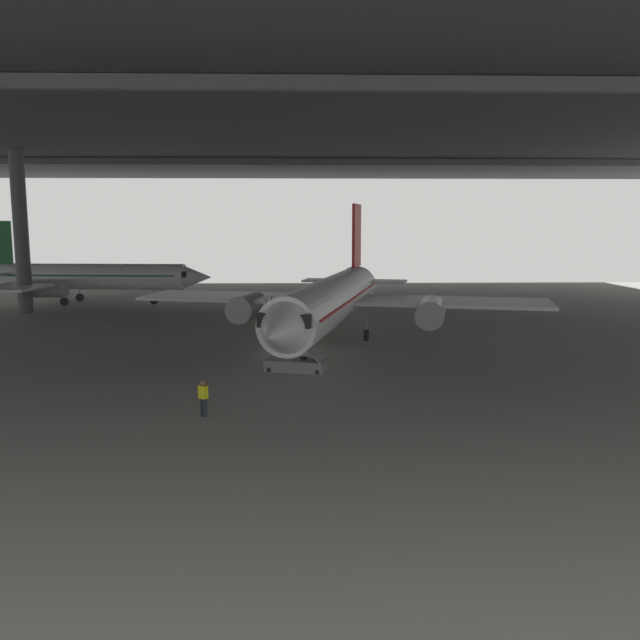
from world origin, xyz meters
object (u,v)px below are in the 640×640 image
at_px(airplane_distant, 84,277).
at_px(crew_worker_near_nose, 203,396).
at_px(airplane_main, 332,300).
at_px(boarding_stairs, 295,359).
at_px(crew_worker_by_stairs, 298,349).
at_px(baggage_tug, 278,319).

bearing_deg(airplane_distant, crew_worker_near_nose, -65.98).
xyz_separation_m(crew_worker_near_nose, airplane_distant, (-19.65, 44.09, 2.05)).
relative_size(airplane_main, boarding_stairs, 7.40).
relative_size(crew_worker_by_stairs, baggage_tug, 0.62).
xyz_separation_m(boarding_stairs, baggage_tug, (-1.66, 18.40, -0.19)).
xyz_separation_m(boarding_stairs, crew_worker_near_nose, (-4.15, -9.47, 0.26)).
distance_m(airplane_distant, baggage_tug, 27.56).
distance_m(airplane_main, airplane_distant, 36.89).
distance_m(airplane_main, boarding_stairs, 9.68).
bearing_deg(crew_worker_near_nose, airplane_main, 69.63).
xyz_separation_m(crew_worker_by_stairs, airplane_distant, (-23.99, 32.30, 2.15)).
bearing_deg(airplane_main, crew_worker_by_stairs, -110.66).
xyz_separation_m(boarding_stairs, crew_worker_by_stairs, (0.19, 2.32, 0.16)).
bearing_deg(airplane_distant, airplane_main, -44.11).
xyz_separation_m(airplane_main, airplane_distant, (-26.49, 25.68, -0.27)).
xyz_separation_m(boarding_stairs, airplane_distant, (-23.80, 34.62, 2.31)).
relative_size(airplane_main, baggage_tug, 13.27).
bearing_deg(boarding_stairs, crew_worker_by_stairs, 85.26).
xyz_separation_m(airplane_distant, baggage_tug, (22.14, -16.22, -2.50)).
height_order(crew_worker_near_nose, baggage_tug, crew_worker_near_nose).
distance_m(airplane_main, crew_worker_by_stairs, 7.48).
height_order(crew_worker_near_nose, airplane_distant, airplane_distant).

